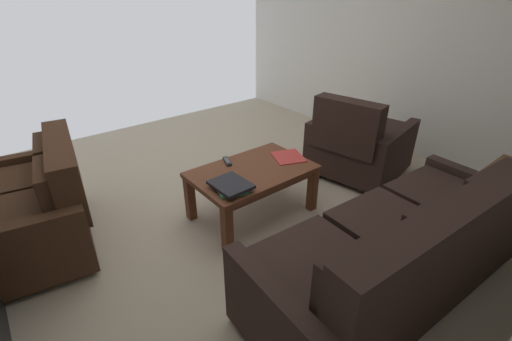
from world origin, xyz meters
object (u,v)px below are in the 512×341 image
sofa_main (403,251)px  tv_remote (227,161)px  loveseat_near (34,206)px  coffee_table (252,177)px  book_stack (231,186)px  armchair_side (358,143)px  loose_magazine (288,157)px

sofa_main → tv_remote: (0.23, -1.54, 0.08)m
loveseat_near → coffee_table: (-1.52, 0.71, 0.03)m
book_stack → tv_remote: 0.46m
loveseat_near → armchair_side: size_ratio=1.27×
armchair_side → book_stack: bearing=1.8°
coffee_table → tv_remote: 0.27m
armchair_side → tv_remote: (1.40, -0.34, 0.09)m
loose_magazine → coffee_table: bearing=18.9°
armchair_side → loveseat_near: bearing=-16.0°
loveseat_near → book_stack: size_ratio=4.33×
loveseat_near → loose_magazine: bearing=159.2°
loveseat_near → loose_magazine: size_ratio=4.76×
sofa_main → loose_magazine: bearing=-101.0°
armchair_side → loose_magazine: (0.92, -0.08, 0.09)m
loveseat_near → armchair_side: 2.95m
coffee_table → loose_magazine: 0.40m
coffee_table → armchair_side: 1.31m
armchair_side → loose_magazine: armchair_side is taller
loveseat_near → tv_remote: 1.51m
loveseat_near → coffee_table: size_ratio=1.30×
loveseat_near → armchair_side: bearing=164.0°
loveseat_near → tv_remote: loveseat_near is taller
sofa_main → tv_remote: 1.56m
armchair_side → loose_magazine: 0.92m
loveseat_near → tv_remote: (-1.43, 0.47, 0.11)m
loose_magazine → armchair_side: bearing=-163.6°
book_stack → tv_remote: book_stack is taller
sofa_main → armchair_side: size_ratio=1.99×
armchair_side → book_stack: armchair_side is taller
coffee_table → book_stack: bearing=25.4°
coffee_table → book_stack: size_ratio=3.33×
coffee_table → armchair_side: (-1.31, 0.10, -0.02)m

